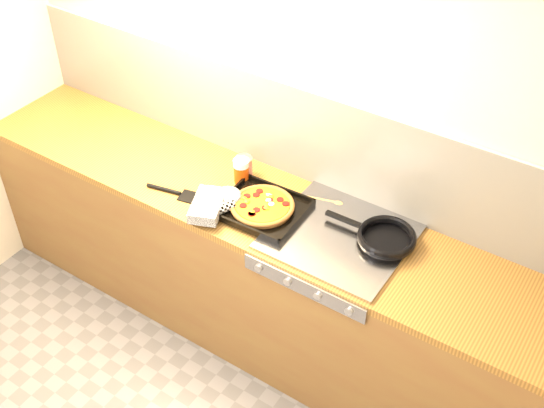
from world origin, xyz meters
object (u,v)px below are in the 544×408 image
Objects in this scene: frying_pan at (385,238)px; juice_glass at (241,171)px; tomato_can at (244,168)px; pizza_on_tray at (248,205)px.

juice_glass reaches higher than frying_pan.
pizza_on_tray is at bearing -51.02° from tomato_can.
juice_glass reaches higher than tomato_can.
pizza_on_tray is 0.24m from juice_glass.
juice_glass is (-0.79, 0.02, 0.03)m from frying_pan.
frying_pan is at bearing 13.94° from pizza_on_tray.
tomato_can is 0.04m from juice_glass.
juice_glass is at bearing 178.77° from frying_pan.
pizza_on_tray is 1.17× the size of frying_pan.
frying_pan is 3.63× the size of tomato_can.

